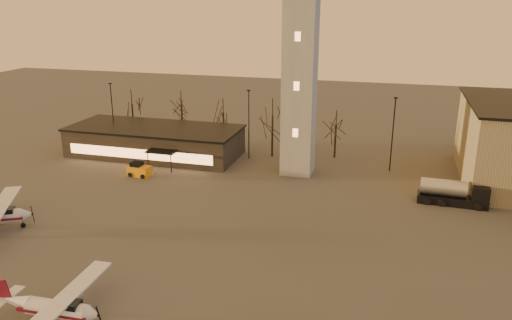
# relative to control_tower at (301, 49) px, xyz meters

# --- Properties ---
(ground) EXTENTS (220.00, 220.00, 0.00)m
(ground) POSITION_rel_control_tower_xyz_m (0.00, -30.00, -16.33)
(ground) COLOR #43403E
(ground) RESTS_ON ground
(control_tower) EXTENTS (6.80, 6.80, 32.60)m
(control_tower) POSITION_rel_control_tower_xyz_m (0.00, 0.00, 0.00)
(control_tower) COLOR gray
(control_tower) RESTS_ON ground
(terminal) EXTENTS (25.40, 12.20, 4.30)m
(terminal) POSITION_rel_control_tower_xyz_m (-21.99, 1.98, -14.17)
(terminal) COLOR black
(terminal) RESTS_ON ground
(light_poles) EXTENTS (58.50, 12.25, 10.14)m
(light_poles) POSITION_rel_control_tower_xyz_m (0.50, 1.00, -10.92)
(light_poles) COLOR black
(light_poles) RESTS_ON ground
(tree_row) EXTENTS (37.20, 9.20, 8.80)m
(tree_row) POSITION_rel_control_tower_xyz_m (-13.70, 9.16, -10.39)
(tree_row) COLOR black
(tree_row) RESTS_ON ground
(cessna_front) EXTENTS (8.81, 11.14, 3.07)m
(cessna_front) POSITION_rel_control_tower_xyz_m (-9.87, -37.20, -15.27)
(cessna_front) COLOR silver
(cessna_front) RESTS_ON ground
(fuel_truck) EXTENTS (7.68, 2.76, 2.82)m
(fuel_truck) POSITION_rel_control_tower_xyz_m (19.11, -6.00, -15.21)
(fuel_truck) COLOR black
(fuel_truck) RESTS_ON ground
(service_cart) EXTENTS (3.07, 2.14, 1.85)m
(service_cart) POSITION_rel_control_tower_xyz_m (-19.82, -7.11, -15.62)
(service_cart) COLOR orange
(service_cart) RESTS_ON ground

